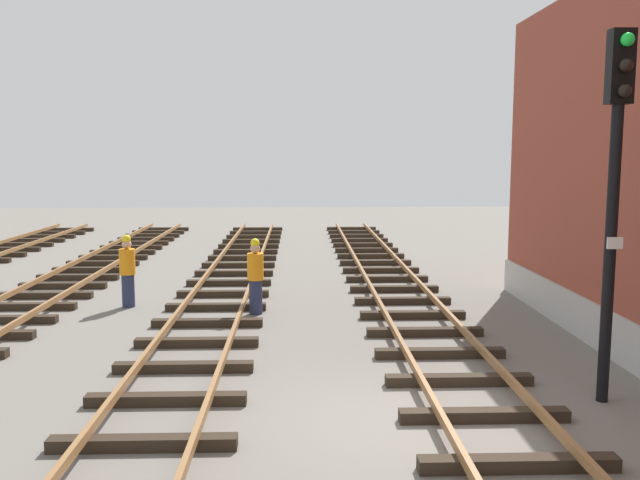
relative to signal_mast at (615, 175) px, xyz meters
The scene contains 6 objects.
ground_plane 4.97m from the signal_mast, 167.56° to the right, with size 80.00×80.00×0.00m, color slate.
track_near_building 4.11m from the signal_mast, 160.57° to the right, with size 2.50×50.98×0.32m.
track_centre 7.74m from the signal_mast, behind, with size 2.50×50.98×0.32m.
signal_mast is the anchor object (origin of this frame).
track_worker_foreground 11.79m from the signal_mast, 143.01° to the left, with size 0.40×0.40×1.87m.
track_worker_distant 8.83m from the signal_mast, 134.13° to the left, with size 0.40×0.40×1.87m.
Camera 1 is at (-1.45, -9.33, 3.90)m, focal length 37.65 mm.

